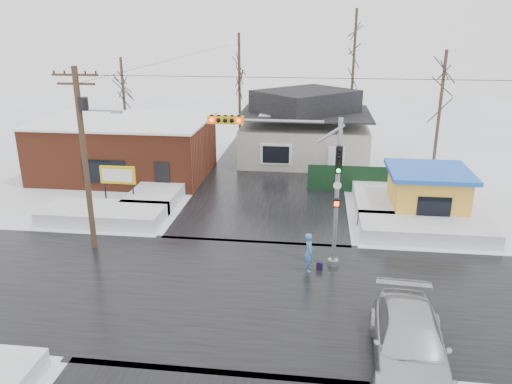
# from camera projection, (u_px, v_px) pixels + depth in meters

# --- Properties ---
(ground) EXTENTS (120.00, 120.00, 0.00)m
(ground) POSITION_uv_depth(u_px,v_px,m) (239.00, 292.00, 21.17)
(ground) COLOR white
(ground) RESTS_ON ground
(road_ns) EXTENTS (10.00, 120.00, 0.02)m
(road_ns) POSITION_uv_depth(u_px,v_px,m) (239.00, 292.00, 21.17)
(road_ns) COLOR black
(road_ns) RESTS_ON ground
(road_ew) EXTENTS (120.00, 10.00, 0.02)m
(road_ew) POSITION_uv_depth(u_px,v_px,m) (239.00, 292.00, 21.17)
(road_ew) COLOR black
(road_ew) RESTS_ON ground
(snowbank_nw) EXTENTS (7.00, 3.00, 0.80)m
(snowbank_nw) POSITION_uv_depth(u_px,v_px,m) (104.00, 214.00, 28.66)
(snowbank_nw) COLOR white
(snowbank_nw) RESTS_ON ground
(snowbank_ne) EXTENTS (7.00, 3.00, 0.80)m
(snowbank_ne) POSITION_uv_depth(u_px,v_px,m) (426.00, 229.00, 26.56)
(snowbank_ne) COLOR white
(snowbank_ne) RESTS_ON ground
(snowbank_nside_w) EXTENTS (3.00, 8.00, 0.80)m
(snowbank_nside_w) POSITION_uv_depth(u_px,v_px,m) (163.00, 188.00, 33.12)
(snowbank_nside_w) COLOR white
(snowbank_nside_w) RESTS_ON ground
(snowbank_nside_e) EXTENTS (3.00, 8.00, 0.80)m
(snowbank_nside_e) POSITION_uv_depth(u_px,v_px,m) (378.00, 197.00, 31.49)
(snowbank_nside_e) COLOR white
(snowbank_nside_e) RESTS_ON ground
(traffic_signal) EXTENTS (6.05, 0.68, 7.00)m
(traffic_signal) POSITION_uv_depth(u_px,v_px,m) (302.00, 172.00, 22.20)
(traffic_signal) COLOR gray
(traffic_signal) RESTS_ON ground
(utility_pole) EXTENTS (3.15, 0.44, 9.00)m
(utility_pole) POSITION_uv_depth(u_px,v_px,m) (85.00, 150.00, 23.72)
(utility_pole) COLOR #382619
(utility_pole) RESTS_ON ground
(brick_building) EXTENTS (12.20, 8.20, 4.12)m
(brick_building) POSITION_uv_depth(u_px,v_px,m) (125.00, 148.00, 36.80)
(brick_building) COLOR brown
(brick_building) RESTS_ON ground
(marquee_sign) EXTENTS (2.20, 0.21, 2.55)m
(marquee_sign) POSITION_uv_depth(u_px,v_px,m) (118.00, 176.00, 30.51)
(marquee_sign) COLOR black
(marquee_sign) RESTS_ON ground
(house) EXTENTS (10.40, 8.40, 5.76)m
(house) POSITION_uv_depth(u_px,v_px,m) (305.00, 128.00, 40.74)
(house) COLOR beige
(house) RESTS_ON ground
(kiosk) EXTENTS (4.60, 4.60, 2.88)m
(kiosk) POSITION_uv_depth(u_px,v_px,m) (427.00, 193.00, 28.97)
(kiosk) COLOR yellow
(kiosk) RESTS_ON ground
(fence) EXTENTS (8.00, 0.12, 1.80)m
(fence) POSITION_uv_depth(u_px,v_px,m) (368.00, 180.00, 33.26)
(fence) COLOR black
(fence) RESTS_ON ground
(tree_far_left) EXTENTS (3.00, 3.00, 10.00)m
(tree_far_left) POSITION_uv_depth(u_px,v_px,m) (239.00, 57.00, 43.47)
(tree_far_left) COLOR #332821
(tree_far_left) RESTS_ON ground
(tree_far_mid) EXTENTS (3.00, 3.00, 12.00)m
(tree_far_mid) POSITION_uv_depth(u_px,v_px,m) (355.00, 38.00, 43.66)
(tree_far_mid) COLOR #332821
(tree_far_mid) RESTS_ON ground
(tree_far_right) EXTENTS (3.00, 3.00, 9.00)m
(tree_far_right) POSITION_uv_depth(u_px,v_px,m) (444.00, 76.00, 36.23)
(tree_far_right) COLOR #332821
(tree_far_right) RESTS_ON ground
(tree_far_west) EXTENTS (3.00, 3.00, 8.00)m
(tree_far_west) POSITION_uv_depth(u_px,v_px,m) (122.00, 77.00, 43.27)
(tree_far_west) COLOR #332821
(tree_far_west) RESTS_ON ground
(pedestrian) EXTENTS (0.54, 0.73, 1.85)m
(pedestrian) POSITION_uv_depth(u_px,v_px,m) (309.00, 253.00, 22.70)
(pedestrian) COLOR #4279BB
(pedestrian) RESTS_ON ground
(car) EXTENTS (2.75, 6.04, 1.71)m
(car) POSITION_uv_depth(u_px,v_px,m) (409.00, 344.00, 16.38)
(car) COLOR silver
(car) RESTS_ON ground
(shopping_bag) EXTENTS (0.30, 0.17, 0.35)m
(shopping_bag) POSITION_uv_depth(u_px,v_px,m) (320.00, 266.00, 23.02)
(shopping_bag) COLOR black
(shopping_bag) RESTS_ON ground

